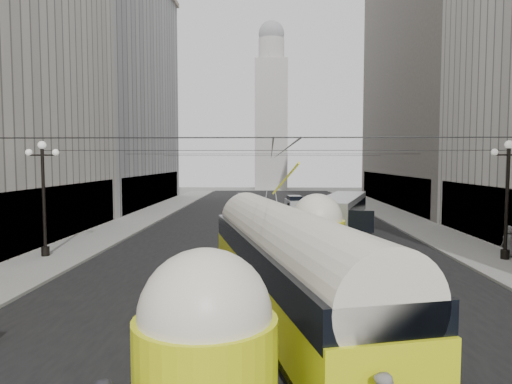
{
  "coord_description": "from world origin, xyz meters",
  "views": [
    {
      "loc": [
        -0.04,
        -6.7,
        5.47
      ],
      "look_at": [
        -0.67,
        12.65,
        4.12
      ],
      "focal_mm": 32.0,
      "sensor_mm": 36.0,
      "label": 1
    }
  ],
  "objects": [
    {
      "name": "road",
      "position": [
        0.0,
        32.5,
        0.0
      ],
      "size": [
        20.0,
        85.0,
        0.02
      ],
      "primitive_type": "cube",
      "color": "black",
      "rests_on": "ground"
    },
    {
      "name": "sidewalk_left",
      "position": [
        -12.0,
        36.0,
        0.07
      ],
      "size": [
        4.0,
        72.0,
        0.15
      ],
      "primitive_type": "cube",
      "color": "gray",
      "rests_on": "ground"
    },
    {
      "name": "sidewalk_right",
      "position": [
        12.0,
        36.0,
        0.07
      ],
      "size": [
        4.0,
        72.0,
        0.15
      ],
      "primitive_type": "cube",
      "color": "gray",
      "rests_on": "ground"
    },
    {
      "name": "rail_left",
      "position": [
        -0.75,
        32.5,
        0.0
      ],
      "size": [
        0.12,
        85.0,
        0.04
      ],
      "primitive_type": "cube",
      "color": "gray",
      "rests_on": "ground"
    },
    {
      "name": "rail_right",
      "position": [
        0.75,
        32.5,
        0.0
      ],
      "size": [
        0.12,
        85.0,
        0.04
      ],
      "primitive_type": "cube",
      "color": "gray",
      "rests_on": "ground"
    },
    {
      "name": "building_left_far",
      "position": [
        -19.99,
        48.0,
        14.31
      ],
      "size": [
        12.6,
        28.6,
        28.6
      ],
      "color": "#999999",
      "rests_on": "ground"
    },
    {
      "name": "building_right_far",
      "position": [
        20.0,
        48.0,
        16.31
      ],
      "size": [
        12.6,
        32.6,
        32.6
      ],
      "color": "#514C47",
      "rests_on": "ground"
    },
    {
      "name": "distant_tower",
      "position": [
        0.0,
        80.0,
        14.97
      ],
      "size": [
        6.0,
        6.0,
        31.36
      ],
      "color": "#B2AFA8",
      "rests_on": "ground"
    },
    {
      "name": "lamppost_left_mid",
      "position": [
        -12.6,
        18.0,
        3.74
      ],
      "size": [
        1.86,
        0.44,
        6.37
      ],
      "color": "black",
      "rests_on": "sidewalk_left"
    },
    {
      "name": "lamppost_right_mid",
      "position": [
        12.6,
        18.0,
        3.74
      ],
      "size": [
        1.86,
        0.44,
        6.37
      ],
      "color": "black",
      "rests_on": "sidewalk_right"
    },
    {
      "name": "catenary",
      "position": [
        0.12,
        31.49,
        5.88
      ],
      "size": [
        25.0,
        72.0,
        0.23
      ],
      "color": "black",
      "rests_on": "ground"
    },
    {
      "name": "streetcar",
      "position": [
        0.5,
        8.95,
        1.88
      ],
      "size": [
        6.35,
        17.14,
        3.86
      ],
      "color": "yellow",
      "rests_on": "ground"
    },
    {
      "name": "city_bus",
      "position": [
        5.14,
        26.51,
        1.57
      ],
      "size": [
        5.53,
        11.66,
        2.86
      ],
      "color": "#B4B7BA",
      "rests_on": "ground"
    },
    {
      "name": "sedan_white_far",
      "position": [
        2.73,
        46.8,
        0.59
      ],
      "size": [
        2.23,
        4.33,
        1.31
      ],
      "color": "silver",
      "rests_on": "ground"
    },
    {
      "name": "sedan_dark_far",
      "position": [
        -3.42,
        50.47,
        0.58
      ],
      "size": [
        2.43,
        4.31,
        1.28
      ],
      "color": "black",
      "rests_on": "ground"
    },
    {
      "name": "pedestrian_sidewalk_right",
      "position": [
        13.06,
        18.54,
        1.02
      ],
      "size": [
        0.96,
        0.74,
        1.74
      ],
      "primitive_type": "imported",
      "rotation": [
        0.0,
        0.0,
        3.42
      ],
      "color": "slate",
      "rests_on": "sidewalk_right"
    }
  ]
}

